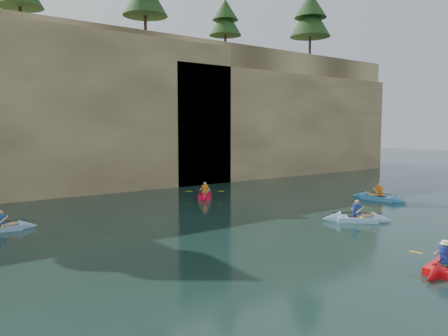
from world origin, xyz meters
TOP-DOWN VIEW (x-y plane):
  - ground at (0.00, 0.00)m, footprint 160.00×160.00m
  - cliff at (0.00, 30.00)m, footprint 70.00×16.00m
  - cliff_slab_center at (2.00, 22.60)m, footprint 24.00×2.40m
  - cliff_slab_east at (22.00, 22.60)m, footprint 26.00×2.40m
  - sea_cave_east at (10.00, 21.95)m, footprint 5.00×1.00m
  - main_kayaker at (5.82, -0.45)m, footprint 3.29×2.18m
  - kayaker_ltblue_near at (9.63, 5.70)m, footprint 2.97×2.85m
  - kayaker_red_far at (7.80, 16.03)m, footprint 2.68×3.20m
  - kayaker_ltblue_mid at (-4.45, 13.84)m, footprint 3.02×2.22m
  - kayaker_blue_east at (16.00, 8.78)m, footprint 2.57×3.78m

SIDE VIEW (x-z plane):
  - ground at x=0.00m, z-range 0.00..0.00m
  - kayaker_ltblue_mid at x=-4.45m, z-range -0.42..0.70m
  - kayaker_red_far at x=7.80m, z-range -0.48..0.79m
  - main_kayaker at x=5.82m, z-range -0.44..0.75m
  - kayaker_blue_east at x=16.00m, z-range -0.50..0.82m
  - kayaker_ltblue_near at x=9.63m, z-range -0.50..0.82m
  - sea_cave_east at x=10.00m, z-range 0.00..4.50m
  - cliff_slab_east at x=22.00m, z-range 0.00..9.84m
  - cliff_slab_center at x=2.00m, z-range 0.00..11.40m
  - cliff at x=0.00m, z-range 0.00..12.00m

